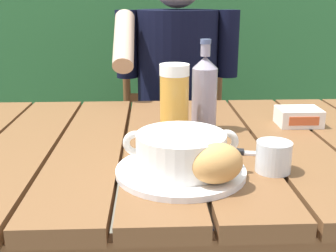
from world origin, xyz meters
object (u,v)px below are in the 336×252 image
(bread_roll, at_px, (217,163))
(table_knife, at_px, (243,152))
(beer_bottle, at_px, (204,92))
(chair_near_diner, at_px, (174,136))
(beer_glass, at_px, (174,101))
(serving_plate, at_px, (181,171))
(water_glass_small, at_px, (274,157))
(soup_bowl, at_px, (181,150))
(person_eating, at_px, (177,90))
(butter_tub, at_px, (299,117))

(bread_roll, relative_size, table_knife, 0.79)
(beer_bottle, bearing_deg, bread_roll, -93.50)
(chair_near_diner, bearing_deg, beer_glass, -93.45)
(serving_plate, bearing_deg, water_glass_small, 1.39)
(table_knife, bearing_deg, soup_bowl, -145.09)
(beer_bottle, height_order, water_glass_small, beer_bottle)
(beer_bottle, bearing_deg, soup_bowl, -105.83)
(beer_glass, xyz_separation_m, water_glass_small, (0.19, -0.23, -0.06))
(person_eating, height_order, beer_glass, person_eating)
(chair_near_diner, distance_m, water_glass_small, 1.11)
(beer_glass, bearing_deg, soup_bowl, -90.03)
(butter_tub, height_order, table_knife, butter_tub)
(beer_glass, bearing_deg, table_knife, -40.46)
(beer_glass, relative_size, butter_tub, 1.60)
(person_eating, height_order, soup_bowl, person_eating)
(beer_bottle, relative_size, butter_tub, 2.06)
(chair_near_diner, distance_m, soup_bowl, 1.11)
(soup_bowl, relative_size, butter_tub, 1.97)
(beer_glass, relative_size, table_knife, 1.24)
(chair_near_diner, height_order, beer_bottle, beer_bottle)
(soup_bowl, height_order, water_glass_small, soup_bowl)
(serving_plate, distance_m, beer_bottle, 0.32)
(chair_near_diner, distance_m, beer_bottle, 0.86)
(person_eating, xyz_separation_m, water_glass_small, (0.14, -0.86, 0.04))
(soup_bowl, xyz_separation_m, bread_roll, (0.06, -0.07, -0.00))
(soup_bowl, bearing_deg, chair_near_diner, 87.29)
(bread_roll, height_order, table_knife, bread_roll)
(chair_near_diner, distance_m, butter_tub, 0.85)
(soup_bowl, height_order, butter_tub, soup_bowl)
(person_eating, distance_m, water_glass_small, 0.87)
(chair_near_diner, height_order, table_knife, chair_near_diner)
(bread_roll, bearing_deg, beer_bottle, 86.50)
(soup_bowl, xyz_separation_m, table_knife, (0.15, 0.10, -0.05))
(beer_bottle, bearing_deg, person_eating, 93.48)
(chair_near_diner, relative_size, beer_glass, 5.23)
(butter_tub, bearing_deg, beer_glass, -165.21)
(person_eating, bearing_deg, bread_roll, -89.22)
(person_eating, distance_m, beer_bottle, 0.59)
(bread_roll, xyz_separation_m, water_glass_small, (0.13, 0.08, -0.02))
(chair_near_diner, height_order, beer_glass, chair_near_diner)
(water_glass_small, bearing_deg, person_eating, 99.31)
(chair_near_diner, height_order, person_eating, person_eating)
(butter_tub, bearing_deg, water_glass_small, -117.06)
(bread_roll, bearing_deg, butter_tub, 53.53)
(chair_near_diner, bearing_deg, butter_tub, -67.92)
(chair_near_diner, xyz_separation_m, person_eating, (-0.00, -0.20, 0.26))
(person_eating, xyz_separation_m, bread_roll, (0.01, -0.94, 0.06))
(beer_glass, xyz_separation_m, butter_tub, (0.35, 0.09, -0.07))
(water_glass_small, distance_m, butter_tub, 0.36)
(butter_tub, bearing_deg, person_eating, 119.27)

